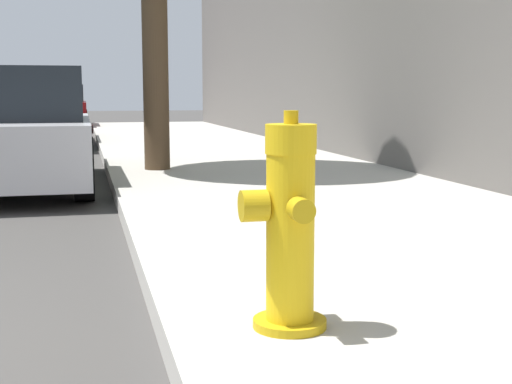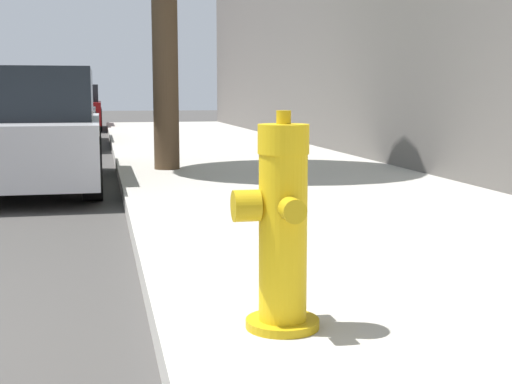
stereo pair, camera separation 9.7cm
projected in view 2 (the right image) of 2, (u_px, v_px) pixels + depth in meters
name	position (u px, v px, depth m)	size (l,w,h in m)	color
fire_hydrant	(281.00, 229.00, 2.83)	(0.35, 0.37, 0.88)	#C39C11
parked_car_near	(23.00, 131.00, 8.11)	(1.74, 3.88, 1.35)	#B7B7BC
parked_car_mid	(53.00, 116.00, 14.60)	(1.73, 4.58, 1.25)	#4C5156
parked_car_far	(72.00, 108.00, 20.83)	(1.69, 4.24, 1.30)	maroon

